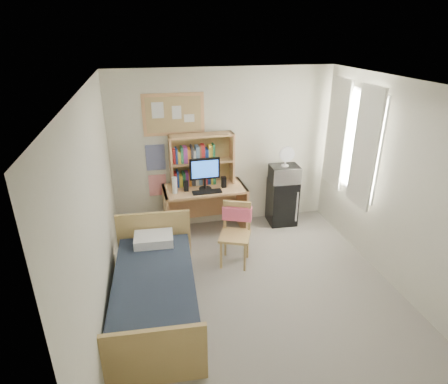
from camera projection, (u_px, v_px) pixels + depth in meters
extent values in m
cube|color=gray|center=(259.00, 297.00, 4.75)|extent=(3.60, 4.20, 0.02)
cube|color=white|center=(268.00, 86.00, 3.70)|extent=(3.60, 4.20, 0.02)
cube|color=beige|center=(223.00, 150.00, 6.11)|extent=(3.60, 0.04, 2.60)
cube|color=beige|center=(365.00, 345.00, 2.35)|extent=(3.60, 0.04, 2.60)
cube|color=beige|center=(97.00, 220.00, 3.87)|extent=(0.04, 4.20, 2.60)
cube|color=beige|center=(403.00, 191.00, 4.58)|extent=(0.04, 4.20, 2.60)
cube|color=white|center=(352.00, 141.00, 5.52)|extent=(0.10, 1.40, 1.70)
cube|color=white|center=(365.00, 149.00, 5.16)|extent=(0.04, 0.55, 1.70)
cube|color=white|center=(337.00, 134.00, 5.87)|extent=(0.04, 0.55, 1.70)
cube|color=tan|center=(174.00, 114.00, 5.69)|extent=(0.94, 0.03, 0.64)
cube|color=navy|center=(155.00, 158.00, 5.90)|extent=(0.30, 0.01, 0.42)
cube|color=red|center=(158.00, 185.00, 6.09)|extent=(0.28, 0.01, 0.36)
cube|color=tan|center=(205.00, 210.00, 6.08)|extent=(1.31, 0.69, 0.81)
cube|color=tan|center=(235.00, 235.00, 5.25)|extent=(0.59, 0.59, 0.91)
cube|color=black|center=(282.00, 202.00, 6.43)|extent=(0.48, 0.48, 0.77)
cube|color=#1A222F|center=(155.00, 296.00, 4.36)|extent=(1.05, 1.95, 0.52)
cube|color=tan|center=(202.00, 160.00, 5.89)|extent=(1.02, 0.29, 0.82)
cube|color=black|center=(205.00, 174.00, 5.77)|extent=(0.47, 0.05, 0.50)
cube|color=black|center=(207.00, 192.00, 5.74)|extent=(0.45, 0.16, 0.02)
cube|color=black|center=(186.00, 186.00, 5.77)|extent=(0.07, 0.07, 0.16)
cube|color=black|center=(224.00, 182.00, 5.90)|extent=(0.08, 0.08, 0.18)
cylinder|color=white|center=(175.00, 185.00, 5.67)|extent=(0.08, 0.08, 0.26)
cube|color=#FF6181|center=(237.00, 213.00, 5.33)|extent=(0.43, 0.28, 0.20)
cube|color=silver|center=(284.00, 174.00, 6.20)|extent=(0.48, 0.38, 0.27)
cylinder|color=white|center=(286.00, 157.00, 6.09)|extent=(0.26, 0.26, 0.31)
cube|color=white|center=(154.00, 239.00, 4.91)|extent=(0.52, 0.38, 0.12)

